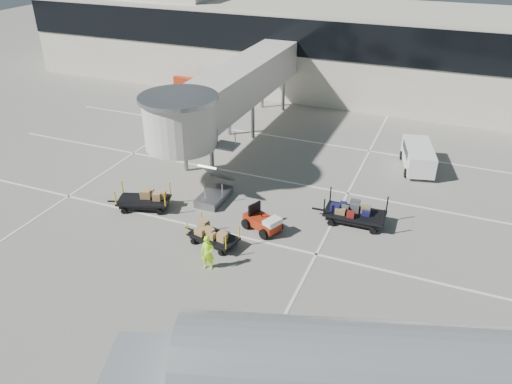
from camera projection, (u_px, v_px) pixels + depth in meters
ground at (195, 249)px, 26.09m from camera, size 140.00×140.00×0.00m
lane_markings at (252, 173)px, 33.86m from camera, size 40.00×30.00×0.02m
terminal at (337, 48)px, 48.44m from camera, size 64.00×12.11×15.20m
jet_bridge at (225, 94)px, 35.26m from camera, size 5.70×20.40×6.03m
baggage_tug at (263, 222)px, 27.49m from camera, size 2.38×2.04×1.41m
suitcase_cart at (356, 214)px, 28.08m from camera, size 4.19×1.79×1.63m
box_cart_near at (213, 236)px, 26.27m from camera, size 3.32×1.81×1.27m
box_cart_far at (144, 201)px, 29.50m from camera, size 3.78×2.40×1.46m
ground_worker at (208, 253)px, 24.26m from camera, size 0.77×0.61×1.85m
minivan at (418, 155)px, 34.11m from camera, size 2.72×4.61×1.64m
belt_loader at (192, 84)px, 49.64m from camera, size 3.80×1.92×1.75m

